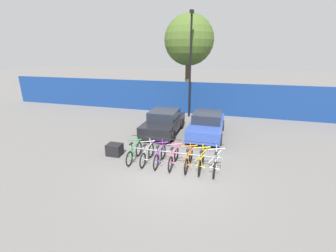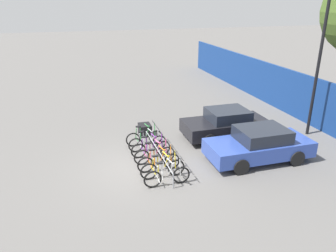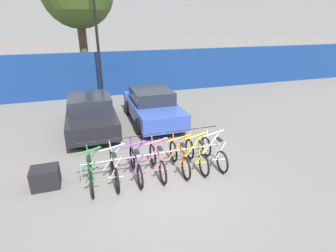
# 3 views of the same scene
# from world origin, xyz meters

# --- Properties ---
(ground_plane) EXTENTS (120.00, 120.00, 0.00)m
(ground_plane) POSITION_xyz_m (0.00, 0.00, 0.00)
(ground_plane) COLOR #605E5B
(bike_rack) EXTENTS (4.16, 0.04, 0.57)m
(bike_rack) POSITION_xyz_m (-0.18, 0.68, 0.49)
(bike_rack) COLOR gray
(bike_rack) RESTS_ON ground
(bicycle_green) EXTENTS (0.68, 1.71, 1.05)m
(bicycle_green) POSITION_xyz_m (-1.99, 0.53, 0.38)
(bicycle_green) COLOR black
(bicycle_green) RESTS_ON ground
(bicycle_silver) EXTENTS (0.68, 1.71, 1.05)m
(bicycle_silver) POSITION_xyz_m (-1.37, 0.53, 0.38)
(bicycle_silver) COLOR black
(bicycle_silver) RESTS_ON ground
(bicycle_purple) EXTENTS (0.68, 1.71, 1.05)m
(bicycle_purple) POSITION_xyz_m (-0.78, 0.53, 0.38)
(bicycle_purple) COLOR black
(bicycle_purple) RESTS_ON ground
(bicycle_pink) EXTENTS (0.68, 1.71, 1.05)m
(bicycle_pink) POSITION_xyz_m (-0.15, 0.53, 0.38)
(bicycle_pink) COLOR black
(bicycle_pink) RESTS_ON ground
(bicycle_orange) EXTENTS (0.68, 1.71, 1.05)m
(bicycle_orange) POSITION_xyz_m (0.51, 0.53, 0.38)
(bicycle_orange) COLOR black
(bicycle_orange) RESTS_ON ground
(bicycle_yellow) EXTENTS (0.68, 1.71, 1.05)m
(bicycle_yellow) POSITION_xyz_m (1.05, 0.53, 0.38)
(bicycle_yellow) COLOR black
(bicycle_yellow) RESTS_ON ground
(bicycle_white) EXTENTS (0.68, 1.71, 1.05)m
(bicycle_white) POSITION_xyz_m (1.63, 0.53, 0.38)
(bicycle_white) COLOR black
(bicycle_white) RESTS_ON ground
(car_black) EXTENTS (1.91, 3.99, 1.40)m
(car_black) POSITION_xyz_m (-1.76, 4.42, 0.69)
(car_black) COLOR black
(car_black) RESTS_ON ground
(car_blue) EXTENTS (1.91, 4.26, 1.40)m
(car_blue) POSITION_xyz_m (0.80, 4.68, 0.69)
(car_blue) COLOR #2D479E
(car_blue) RESTS_ON ground
(lamp_post) EXTENTS (0.24, 0.44, 7.39)m
(lamp_post) POSITION_xyz_m (-0.98, 8.50, 4.06)
(lamp_post) COLOR black
(lamp_post) RESTS_ON ground
(cargo_crate) EXTENTS (0.70, 0.56, 0.55)m
(cargo_crate) POSITION_xyz_m (-3.13, 0.80, 0.28)
(cargo_crate) COLOR black
(cargo_crate) RESTS_ON ground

